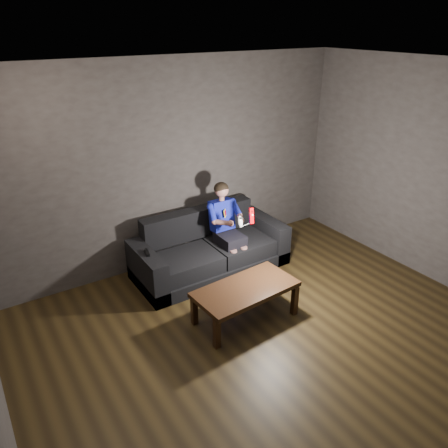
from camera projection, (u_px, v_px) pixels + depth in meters
floor at (296, 361)px, 4.32m from camera, size 5.00×5.00×0.00m
back_wall at (175, 166)px, 5.65m from camera, size 5.00×0.04×2.70m
ceiling at (322, 75)px, 3.17m from camera, size 5.00×5.00×0.02m
sofa at (210, 253)px, 5.80m from camera, size 2.02×0.87×0.78m
child at (226, 221)px, 5.69m from camera, size 0.45×0.56×1.12m
wii_remote_red at (251, 216)px, 5.31m from camera, size 0.06×0.08×0.20m
nunchuk_white at (240, 222)px, 5.26m from camera, size 0.06×0.09×0.16m
wii_remote_black at (147, 252)px, 5.16m from camera, size 0.08×0.17×0.03m
coffee_table at (246, 292)px, 4.79m from camera, size 1.18×0.65×0.42m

